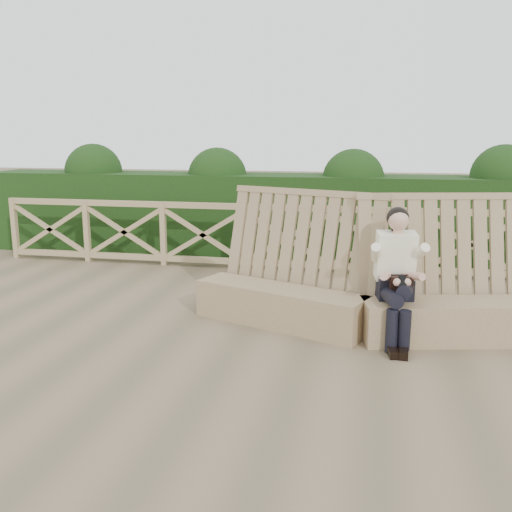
# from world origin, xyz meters

# --- Properties ---
(ground) EXTENTS (60.00, 60.00, 0.00)m
(ground) POSITION_xyz_m (0.00, 0.00, 0.00)
(ground) COLOR brown
(ground) RESTS_ON ground
(bench) EXTENTS (4.14, 1.46, 1.58)m
(bench) POSITION_xyz_m (1.36, 0.79, 0.40)
(bench) COLOR #806449
(bench) RESTS_ON ground
(woman) EXTENTS (0.46, 0.92, 1.46)m
(woman) POSITION_xyz_m (1.66, 0.51, 0.77)
(woman) COLOR black
(woman) RESTS_ON ground
(guardrail) EXTENTS (10.10, 0.09, 1.10)m
(guardrail) POSITION_xyz_m (0.00, 3.50, 0.55)
(guardrail) COLOR #967D57
(guardrail) RESTS_ON ground
(hedge) EXTENTS (12.00, 1.20, 1.50)m
(hedge) POSITION_xyz_m (0.00, 4.70, 0.75)
(hedge) COLOR black
(hedge) RESTS_ON ground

